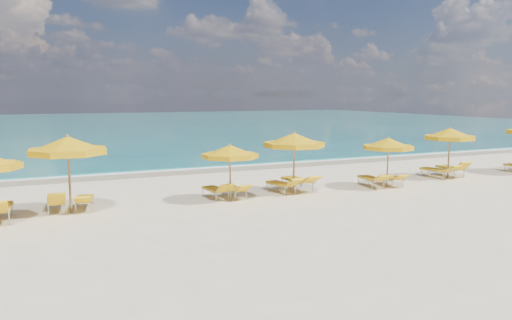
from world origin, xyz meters
name	(u,v)px	position (x,y,z in m)	size (l,w,h in m)	color
ground_plane	(272,195)	(0.00, 0.00, 0.00)	(120.00, 120.00, 0.00)	beige
ocean	(105,125)	(0.00, 48.00, 0.00)	(120.00, 80.00, 0.30)	#126A68
wet_sand_band	(210,169)	(0.00, 7.40, 0.00)	(120.00, 2.60, 0.01)	tan
foam_line	(205,167)	(0.00, 8.20, 0.00)	(120.00, 1.20, 0.03)	white
whitecap_near	(74,155)	(-6.00, 17.00, 0.00)	(14.00, 0.36, 0.05)	white
whitecap_far	(234,138)	(8.00, 24.00, 0.00)	(18.00, 0.30, 0.05)	white
umbrella_2	(68,146)	(-7.34, 0.14, 2.22)	(3.25, 3.25, 2.60)	#9A7A4D
umbrella_3	(230,152)	(-1.84, -0.28, 1.81)	(2.74, 2.74, 2.12)	#9A7A4D
umbrella_4	(294,141)	(0.98, 0.04, 2.09)	(3.09, 3.09, 2.45)	#9A7A4D
umbrella_5	(388,144)	(5.16, -0.50, 1.83)	(2.38, 2.38, 2.15)	#9A7A4D
umbrella_6	(450,134)	(9.34, 0.28, 2.04)	(3.07, 3.07, 2.40)	#9A7A4D
lounger_1_right	(0,213)	(-9.41, -0.16, 0.25)	(0.76, 2.04, 0.89)	#A5A8AD
lounger_2_left	(56,205)	(-7.77, 0.52, 0.21)	(0.60, 1.65, 0.81)	#A5A8AD
lounger_2_right	(85,203)	(-6.87, 0.49, 0.20)	(0.82, 1.79, 0.67)	#A5A8AD
lounger_3_left	(216,193)	(-2.20, 0.30, 0.21)	(0.77, 1.76, 0.73)	#A5A8AD
lounger_3_right	(235,192)	(-1.47, 0.20, 0.19)	(0.68, 1.67, 0.65)	#A5A8AD
lounger_4_left	(282,188)	(0.56, 0.26, 0.21)	(0.89, 1.84, 0.74)	#A5A8AD
lounger_4_right	(298,184)	(1.45, 0.53, 0.24)	(0.85, 2.12, 0.79)	#A5A8AD
lounger_5_left	(371,182)	(4.61, -0.16, 0.21)	(0.78, 1.85, 0.69)	#A5A8AD
lounger_5_right	(391,181)	(5.62, -0.21, 0.20)	(0.82, 1.73, 0.64)	#A5A8AD
lounger_6_left	(436,173)	(8.86, 0.51, 0.22)	(0.97, 1.94, 0.74)	#A5A8AD
lounger_6_right	(451,171)	(9.86, 0.61, 0.23)	(0.82, 1.92, 0.86)	#A5A8AD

